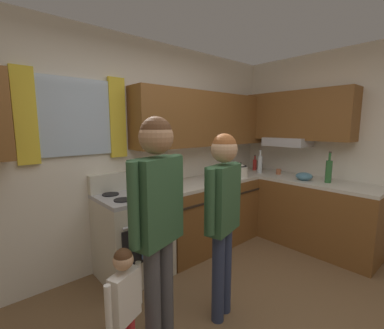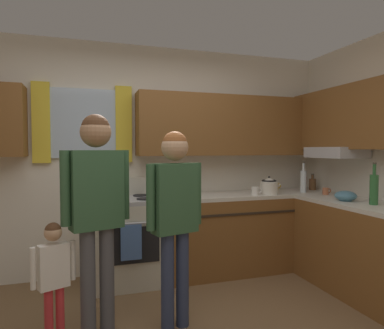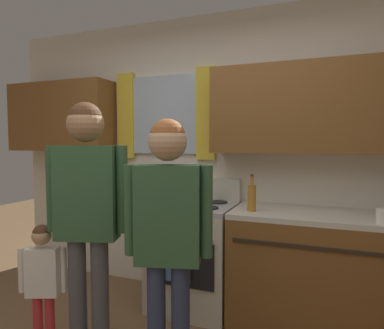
{
  "view_description": "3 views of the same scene",
  "coord_description": "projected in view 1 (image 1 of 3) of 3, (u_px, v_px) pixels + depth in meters",
  "views": [
    {
      "loc": [
        -1.44,
        -0.86,
        1.62
      ],
      "look_at": [
        0.22,
        1.02,
        1.24
      ],
      "focal_mm": 24.37,
      "sensor_mm": 36.0,
      "label": 1
    },
    {
      "loc": [
        -0.59,
        -2.05,
        1.42
      ],
      "look_at": [
        0.34,
        0.85,
        1.28
      ],
      "focal_mm": 31.74,
      "sensor_mm": 36.0,
      "label": 2
    },
    {
      "loc": [
        0.87,
        -1.17,
        1.43
      ],
      "look_at": [
        0.15,
        0.67,
        1.3
      ],
      "focal_mm": 31.89,
      "sensor_mm": 36.0,
      "label": 3
    }
  ],
  "objects": [
    {
      "name": "adult_in_plaid",
      "position": [
        223.0,
        205.0,
        2.1
      ],
      "size": [
        0.47,
        0.24,
        1.56
      ],
      "color": "#2D3856",
      "rests_on": "ground"
    },
    {
      "name": "mug_mustard_yellow",
      "position": [
        236.0,
        169.0,
        4.07
      ],
      "size": [
        0.12,
        0.08,
        0.09
      ],
      "color": "gold",
      "rests_on": "kitchen_counter_run"
    },
    {
      "name": "stovetop_kettle",
      "position": [
        241.0,
        170.0,
        3.64
      ],
      "size": [
        0.27,
        0.2,
        0.21
      ],
      "color": "silver",
      "rests_on": "kitchen_counter_run"
    },
    {
      "name": "small_child",
      "position": [
        125.0,
        301.0,
        1.57
      ],
      "size": [
        0.29,
        0.16,
        0.9
      ],
      "color": "red",
      "rests_on": "ground"
    },
    {
      "name": "bottle_squat_brown",
      "position": [
        260.0,
        165.0,
        4.26
      ],
      "size": [
        0.08,
        0.08,
        0.21
      ],
      "color": "brown",
      "rests_on": "kitchen_counter_run"
    },
    {
      "name": "right_wall_unit",
      "position": [
        368.0,
        143.0,
        3.2
      ],
      "size": [
        0.52,
        4.05,
        2.6
      ],
      "color": "silver",
      "rests_on": "ground"
    },
    {
      "name": "back_wall_unit",
      "position": [
        136.0,
        139.0,
        3.0
      ],
      "size": [
        4.6,
        0.42,
        2.6
      ],
      "color": "silver",
      "rests_on": "ground"
    },
    {
      "name": "cup_terracotta",
      "position": [
        279.0,
        172.0,
        3.85
      ],
      "size": [
        0.11,
        0.07,
        0.08
      ],
      "color": "#B76642",
      "rests_on": "kitchen_counter_run"
    },
    {
      "name": "stove_oven",
      "position": [
        133.0,
        234.0,
        2.79
      ],
      "size": [
        0.69,
        0.67,
        1.1
      ],
      "color": "beige",
      "rests_on": "ground"
    },
    {
      "name": "mixing_bowl",
      "position": [
        304.0,
        177.0,
        3.44
      ],
      "size": [
        0.21,
        0.21,
        0.1
      ],
      "color": "teal",
      "rests_on": "kitchen_counter_run"
    },
    {
      "name": "bottle_wine_green",
      "position": [
        329.0,
        171.0,
        3.27
      ],
      "size": [
        0.08,
        0.08,
        0.39
      ],
      "color": "#2D6633",
      "rests_on": "kitchen_counter_run"
    },
    {
      "name": "mug_ceramic_white",
      "position": [
        234.0,
        176.0,
        3.48
      ],
      "size": [
        0.13,
        0.08,
        0.09
      ],
      "color": "white",
      "rests_on": "kitchen_counter_run"
    },
    {
      "name": "adult_holding_child",
      "position": [
        158.0,
        210.0,
        1.75
      ],
      "size": [
        0.5,
        0.26,
        1.68
      ],
      "color": "#4C4C51",
      "rests_on": "ground"
    },
    {
      "name": "bottle_oil_amber",
      "position": [
        178.0,
        179.0,
        2.96
      ],
      "size": [
        0.06,
        0.06,
        0.29
      ],
      "color": "#B27223",
      "rests_on": "kitchen_counter_run"
    },
    {
      "name": "bottle_tall_clear",
      "position": [
        260.0,
        164.0,
        3.93
      ],
      "size": [
        0.07,
        0.07,
        0.37
      ],
      "color": "silver",
      "rests_on": "kitchen_counter_run"
    },
    {
      "name": "bottle_sauce_red",
      "position": [
        255.0,
        164.0,
        4.2
      ],
      "size": [
        0.06,
        0.06,
        0.25
      ],
      "color": "red",
      "rests_on": "kitchen_counter_run"
    },
    {
      "name": "kitchen_counter_run",
      "position": [
        259.0,
        210.0,
        3.6
      ],
      "size": [
        2.1,
        2.05,
        0.9
      ],
      "color": "brown",
      "rests_on": "ground"
    }
  ]
}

